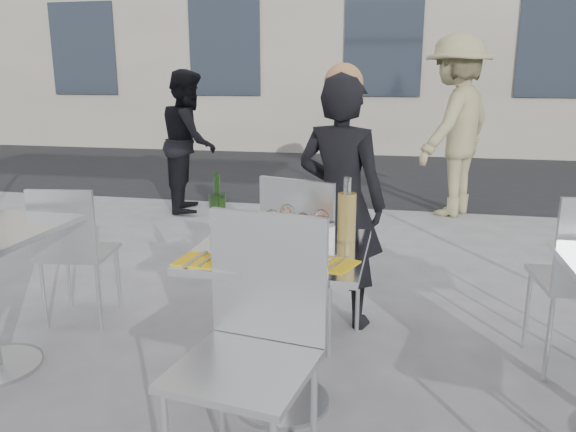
% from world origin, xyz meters
% --- Properties ---
extents(ground, '(80.00, 80.00, 0.00)m').
position_xyz_m(ground, '(0.00, 0.00, 0.00)').
color(ground, slate).
extents(street_asphalt, '(24.00, 5.00, 0.00)m').
position_xyz_m(street_asphalt, '(0.00, 6.50, 0.00)').
color(street_asphalt, black).
rests_on(street_asphalt, ground).
extents(main_table, '(0.72, 0.72, 0.75)m').
position_xyz_m(main_table, '(0.00, 0.00, 0.54)').
color(main_table, '#B7BABF').
rests_on(main_table, ground).
extents(chair_far, '(0.55, 0.56, 0.95)m').
position_xyz_m(chair_far, '(0.00, 0.63, 0.56)').
color(chair_far, silver).
rests_on(chair_far, ground).
extents(chair_near, '(0.52, 0.53, 0.99)m').
position_xyz_m(chair_near, '(0.02, -0.48, 0.59)').
color(chair_near, silver).
rests_on(chair_near, ground).
extents(side_chair_lfar, '(0.44, 0.45, 0.85)m').
position_xyz_m(side_chair_lfar, '(-1.39, 0.59, 0.50)').
color(side_chair_lfar, silver).
rests_on(side_chair_lfar, ground).
extents(woman_diner, '(0.62, 0.50, 1.48)m').
position_xyz_m(woman_diner, '(0.14, 0.96, 0.74)').
color(woman_diner, black).
rests_on(woman_diner, ground).
extents(pedestrian_a, '(0.77, 0.88, 1.53)m').
position_xyz_m(pedestrian_a, '(-1.83, 3.56, 0.77)').
color(pedestrian_a, black).
rests_on(pedestrian_a, ground).
extents(pedestrian_b, '(1.21, 1.41, 1.89)m').
position_xyz_m(pedestrian_b, '(0.99, 3.96, 0.95)').
color(pedestrian_b, '#91885E').
rests_on(pedestrian_b, ground).
extents(pizza_near, '(0.32, 0.32, 0.02)m').
position_xyz_m(pizza_near, '(0.03, -0.12, 0.76)').
color(pizza_near, tan).
rests_on(pizza_near, main_table).
extents(pizza_far, '(0.35, 0.35, 0.03)m').
position_xyz_m(pizza_far, '(0.02, 0.21, 0.77)').
color(pizza_far, white).
rests_on(pizza_far, main_table).
extents(salad_plate, '(0.22, 0.22, 0.09)m').
position_xyz_m(salad_plate, '(0.00, 0.03, 0.79)').
color(salad_plate, white).
rests_on(salad_plate, main_table).
extents(wine_bottle, '(0.07, 0.07, 0.29)m').
position_xyz_m(wine_bottle, '(-0.31, 0.09, 0.86)').
color(wine_bottle, '#2C5620').
rests_on(wine_bottle, main_table).
extents(carafe, '(0.08, 0.08, 0.29)m').
position_xyz_m(carafe, '(0.27, 0.13, 0.87)').
color(carafe, '#D8BB5C').
rests_on(carafe, main_table).
extents(sugar_shaker, '(0.06, 0.06, 0.11)m').
position_xyz_m(sugar_shaker, '(0.19, 0.06, 0.80)').
color(sugar_shaker, white).
rests_on(sugar_shaker, main_table).
extents(wineglass_white_a, '(0.07, 0.07, 0.16)m').
position_xyz_m(wineglass_white_a, '(-0.05, 0.03, 0.86)').
color(wineglass_white_a, white).
rests_on(wineglass_white_a, main_table).
extents(wineglass_white_b, '(0.07, 0.07, 0.16)m').
position_xyz_m(wineglass_white_b, '(-0.00, 0.14, 0.86)').
color(wineglass_white_b, white).
rests_on(wineglass_white_b, main_table).
extents(wineglass_red_a, '(0.07, 0.07, 0.16)m').
position_xyz_m(wineglass_red_a, '(0.10, -0.00, 0.86)').
color(wineglass_red_a, white).
rests_on(wineglass_red_a, main_table).
extents(wineglass_red_b, '(0.07, 0.07, 0.16)m').
position_xyz_m(wineglass_red_b, '(0.16, 0.07, 0.86)').
color(wineglass_red_b, white).
rests_on(wineglass_red_b, main_table).
extents(napkin_left, '(0.20, 0.20, 0.01)m').
position_xyz_m(napkin_left, '(-0.27, -0.24, 0.75)').
color(napkin_left, yellow).
rests_on(napkin_left, main_table).
extents(napkin_right, '(0.23, 0.23, 0.01)m').
position_xyz_m(napkin_right, '(0.24, -0.18, 0.75)').
color(napkin_right, yellow).
rests_on(napkin_right, main_table).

